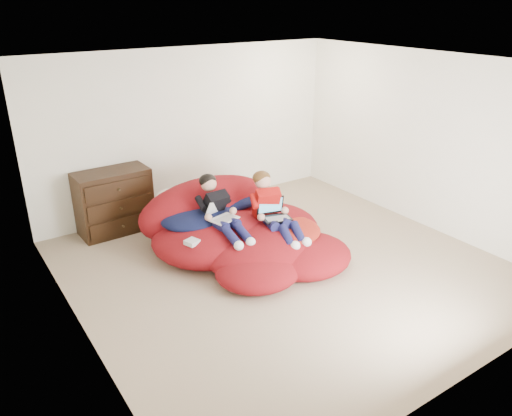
{
  "coord_description": "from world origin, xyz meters",
  "views": [
    {
      "loc": [
        -3.4,
        -4.38,
        3.17
      ],
      "look_at": [
        -0.16,
        0.43,
        0.7
      ],
      "focal_mm": 35.0,
      "sensor_mm": 36.0,
      "label": 1
    }
  ],
  "objects": [
    {
      "name": "older_boy",
      "position": [
        -0.52,
        0.75,
        0.68
      ],
      "size": [
        0.32,
        1.05,
        0.69
      ],
      "color": "black",
      "rests_on": "beanbag_pile"
    },
    {
      "name": "cream_pillow",
      "position": [
        -0.84,
        1.57,
        0.62
      ],
      "size": [
        0.39,
        0.25,
        0.25
      ],
      "primitive_type": "ellipsoid",
      "color": "beige",
      "rests_on": "beanbag_pile"
    },
    {
      "name": "laptop_white",
      "position": [
        -0.52,
        0.69,
        0.62
      ],
      "size": [
        0.39,
        0.43,
        0.23
      ],
      "color": "silver",
      "rests_on": "older_boy"
    },
    {
      "name": "power_adapter",
      "position": [
        -1.02,
        0.54,
        0.42
      ],
      "size": [
        0.19,
        0.19,
        0.06
      ],
      "primitive_type": "cube",
      "rotation": [
        0.0,
        0.0,
        0.33
      ],
      "color": "silver",
      "rests_on": "beanbag_pile"
    },
    {
      "name": "laptop_black",
      "position": [
        0.12,
        0.42,
        0.57
      ],
      "size": [
        0.41,
        0.39,
        0.26
      ],
      "color": "black",
      "rests_on": "younger_boy"
    },
    {
      "name": "dresser",
      "position": [
        -1.4,
        2.23,
        0.46
      ],
      "size": [
        1.04,
        0.59,
        0.92
      ],
      "color": "black",
      "rests_on": "ground"
    },
    {
      "name": "younger_boy",
      "position": [
        0.12,
        0.46,
        0.65
      ],
      "size": [
        0.41,
        1.04,
        0.77
      ],
      "color": "red",
      "rests_on": "beanbag_pile"
    },
    {
      "name": "beanbag_pile",
      "position": [
        -0.21,
        0.75,
        0.26
      ],
      "size": [
        2.33,
        2.46,
        0.94
      ],
      "color": "maroon",
      "rests_on": "ground"
    },
    {
      "name": "room_shell",
      "position": [
        0.0,
        0.0,
        0.22
      ],
      "size": [
        5.1,
        5.1,
        2.77
      ],
      "color": "tan",
      "rests_on": "ground"
    }
  ]
}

